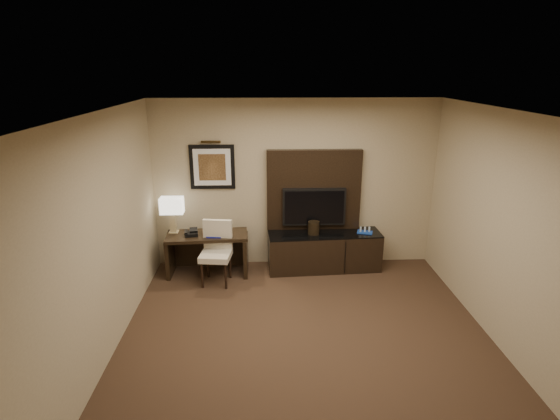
{
  "coord_description": "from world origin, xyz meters",
  "views": [
    {
      "loc": [
        -0.48,
        -4.26,
        3.14
      ],
      "look_at": [
        -0.26,
        1.8,
        1.15
      ],
      "focal_mm": 28.0,
      "sensor_mm": 36.0,
      "label": 1
    }
  ],
  "objects_px": {
    "desk_chair": "(216,255)",
    "desk_phone": "(191,232)",
    "desk": "(208,254)",
    "ice_bucket": "(314,228)",
    "tv": "(314,207)",
    "credenza": "(324,251)",
    "table_lamp": "(173,214)",
    "minibar_tray": "(365,230)"
  },
  "relations": [
    {
      "from": "desk",
      "to": "credenza",
      "type": "height_order",
      "value": "desk"
    },
    {
      "from": "credenza",
      "to": "tv",
      "type": "distance_m",
      "value": 0.74
    },
    {
      "from": "tv",
      "to": "minibar_tray",
      "type": "distance_m",
      "value": 0.9
    },
    {
      "from": "ice_bucket",
      "to": "desk_phone",
      "type": "bearing_deg",
      "value": -176.06
    },
    {
      "from": "desk_chair",
      "to": "ice_bucket",
      "type": "distance_m",
      "value": 1.59
    },
    {
      "from": "tv",
      "to": "desk_chair",
      "type": "height_order",
      "value": "tv"
    },
    {
      "from": "credenza",
      "to": "tv",
      "type": "height_order",
      "value": "tv"
    },
    {
      "from": "table_lamp",
      "to": "minibar_tray",
      "type": "distance_m",
      "value": 3.04
    },
    {
      "from": "tv",
      "to": "desk_chair",
      "type": "bearing_deg",
      "value": -159.59
    },
    {
      "from": "desk",
      "to": "ice_bucket",
      "type": "distance_m",
      "value": 1.72
    },
    {
      "from": "credenza",
      "to": "ice_bucket",
      "type": "xyz_separation_m",
      "value": [
        -0.18,
        -0.01,
        0.41
      ]
    },
    {
      "from": "desk_chair",
      "to": "desk_phone",
      "type": "bearing_deg",
      "value": 150.81
    },
    {
      "from": "desk",
      "to": "minibar_tray",
      "type": "xyz_separation_m",
      "value": [
        2.5,
        0.1,
        0.33
      ]
    },
    {
      "from": "ice_bucket",
      "to": "minibar_tray",
      "type": "bearing_deg",
      "value": 1.2
    },
    {
      "from": "tv",
      "to": "desk",
      "type": "bearing_deg",
      "value": -171.92
    },
    {
      "from": "desk_phone",
      "to": "desk_chair",
      "type": "bearing_deg",
      "value": -44.85
    },
    {
      "from": "desk_chair",
      "to": "table_lamp",
      "type": "relative_size",
      "value": 1.55
    },
    {
      "from": "credenza",
      "to": "desk_chair",
      "type": "xyz_separation_m",
      "value": [
        -1.69,
        -0.43,
        0.15
      ]
    },
    {
      "from": "table_lamp",
      "to": "desk_phone",
      "type": "bearing_deg",
      "value": -25.48
    },
    {
      "from": "desk_chair",
      "to": "tv",
      "type": "bearing_deg",
      "value": 27.28
    },
    {
      "from": "credenza",
      "to": "ice_bucket",
      "type": "relative_size",
      "value": 8.77
    },
    {
      "from": "desk",
      "to": "tv",
      "type": "xyz_separation_m",
      "value": [
        1.69,
        0.24,
        0.69
      ]
    },
    {
      "from": "table_lamp",
      "to": "minibar_tray",
      "type": "relative_size",
      "value": 2.5
    },
    {
      "from": "desk",
      "to": "tv",
      "type": "distance_m",
      "value": 1.84
    },
    {
      "from": "credenza",
      "to": "ice_bucket",
      "type": "height_order",
      "value": "ice_bucket"
    },
    {
      "from": "desk",
      "to": "minibar_tray",
      "type": "bearing_deg",
      "value": -1.4
    },
    {
      "from": "table_lamp",
      "to": "ice_bucket",
      "type": "distance_m",
      "value": 2.21
    },
    {
      "from": "table_lamp",
      "to": "ice_bucket",
      "type": "bearing_deg",
      "value": -0.29
    },
    {
      "from": "desk",
      "to": "desk_phone",
      "type": "height_order",
      "value": "desk_phone"
    },
    {
      "from": "credenza",
      "to": "table_lamp",
      "type": "xyz_separation_m",
      "value": [
        -2.38,
        -0.0,
        0.66
      ]
    },
    {
      "from": "minibar_tray",
      "to": "desk_phone",
      "type": "bearing_deg",
      "value": -176.89
    },
    {
      "from": "desk_chair",
      "to": "minibar_tray",
      "type": "xyz_separation_m",
      "value": [
        2.34,
        0.43,
        0.2
      ]
    },
    {
      "from": "tv",
      "to": "desk_phone",
      "type": "distance_m",
      "value": 1.96
    },
    {
      "from": "minibar_tray",
      "to": "tv",
      "type": "bearing_deg",
      "value": 170.5
    },
    {
      "from": "table_lamp",
      "to": "minibar_tray",
      "type": "height_order",
      "value": "table_lamp"
    },
    {
      "from": "ice_bucket",
      "to": "table_lamp",
      "type": "bearing_deg",
      "value": 179.71
    },
    {
      "from": "desk_chair",
      "to": "ice_bucket",
      "type": "height_order",
      "value": "desk_chair"
    },
    {
      "from": "credenza",
      "to": "desk_phone",
      "type": "xyz_separation_m",
      "value": [
        -2.08,
        -0.14,
        0.41
      ]
    },
    {
      "from": "credenza",
      "to": "tv",
      "type": "xyz_separation_m",
      "value": [
        -0.17,
        0.14,
        0.71
      ]
    },
    {
      "from": "desk",
      "to": "tv",
      "type": "bearing_deg",
      "value": 4.29
    },
    {
      "from": "credenza",
      "to": "desk",
      "type": "bearing_deg",
      "value": 179.53
    },
    {
      "from": "desk_phone",
      "to": "minibar_tray",
      "type": "xyz_separation_m",
      "value": [
        2.73,
        0.15,
        -0.06
      ]
    }
  ]
}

